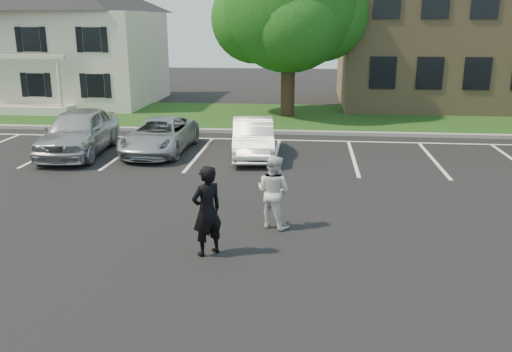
{
  "coord_description": "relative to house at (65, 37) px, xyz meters",
  "views": [
    {
      "loc": [
        1.21,
        -11.06,
        4.75
      ],
      "look_at": [
        0.0,
        1.0,
        1.25
      ],
      "focal_mm": 38.0,
      "sensor_mm": 36.0,
      "label": 1
    }
  ],
  "objects": [
    {
      "name": "stall_lines",
      "position": [
        14.4,
        -11.02,
        -3.82
      ],
      "size": [
        34.0,
        5.36,
        0.01
      ],
      "color": "white",
      "rests_on": "ground"
    },
    {
      "name": "man_black_suit",
      "position": [
        12.15,
        -20.67,
        -2.87
      ],
      "size": [
        0.83,
        0.82,
        1.93
      ],
      "primitive_type": "imported",
      "rotation": [
        0.0,
        0.0,
        3.9
      ],
      "color": "black",
      "rests_on": "ground"
    },
    {
      "name": "car_white_sedan",
      "position": [
        12.2,
        -12.09,
        -3.16
      ],
      "size": [
        1.89,
        4.22,
        1.35
      ],
      "primitive_type": "imported",
      "rotation": [
        0.0,
        0.0,
        0.12
      ],
      "color": "white",
      "rests_on": "ground"
    },
    {
      "name": "house",
      "position": [
        0.0,
        0.0,
        0.0
      ],
      "size": [
        10.3,
        9.22,
        7.6
      ],
      "color": "beige",
      "rests_on": "ground"
    },
    {
      "name": "man_white_shirt",
      "position": [
        13.41,
        -18.96,
        -2.95
      ],
      "size": [
        1.07,
        0.99,
        1.76
      ],
      "primitive_type": "imported",
      "rotation": [
        0.0,
        0.0,
        2.65
      ],
      "color": "silver",
      "rests_on": "ground"
    },
    {
      "name": "car_silver_west",
      "position": [
        5.83,
        -12.37,
        -3.0
      ],
      "size": [
        2.32,
        5.03,
        1.67
      ],
      "primitive_type": "imported",
      "rotation": [
        0.0,
        0.0,
        0.07
      ],
      "color": "#ADADB2",
      "rests_on": "ground"
    },
    {
      "name": "ground_plane",
      "position": [
        13.0,
        -19.97,
        -3.83
      ],
      "size": [
        90.0,
        90.0,
        0.0
      ],
      "primitive_type": "plane",
      "color": "black",
      "rests_on": "ground"
    },
    {
      "name": "car_silver_minivan",
      "position": [
        8.69,
        -11.8,
        -3.2
      ],
      "size": [
        2.25,
        4.59,
        1.26
      ],
      "primitive_type": "imported",
      "rotation": [
        0.0,
        0.0,
        -0.04
      ],
      "color": "#A3A6AB",
      "rests_on": "ground"
    },
    {
      "name": "tree",
      "position": [
        13.15,
        -3.39,
        1.52
      ],
      "size": [
        7.8,
        7.2,
        8.8
      ],
      "color": "black",
      "rests_on": "ground"
    },
    {
      "name": "curb",
      "position": [
        13.0,
        -7.97,
        -3.75
      ],
      "size": [
        40.0,
        0.3,
        0.15
      ],
      "primitive_type": "cube",
      "color": "gray",
      "rests_on": "ground"
    },
    {
      "name": "grass_strip",
      "position": [
        13.0,
        -3.97,
        -3.79
      ],
      "size": [
        44.0,
        8.0,
        0.08
      ],
      "primitive_type": "cube",
      "color": "#283F16",
      "rests_on": "ground"
    }
  ]
}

